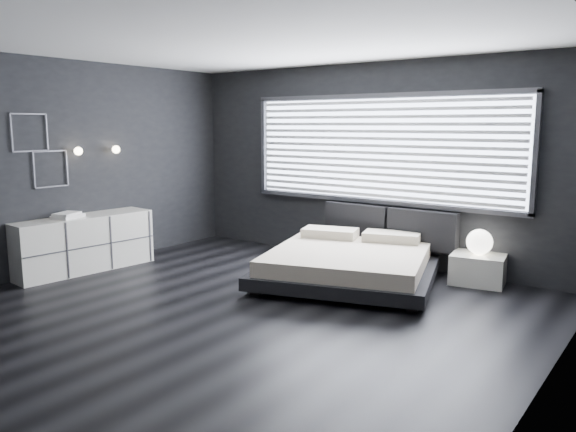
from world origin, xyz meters
The scene contains 12 objects.
room centered at (0.00, 0.00, 1.40)m, with size 6.04×6.00×2.80m.
window centered at (0.20, 2.70, 1.61)m, with size 4.14×0.09×1.52m.
headboard centered at (0.40, 2.64, 0.57)m, with size 1.96×0.16×0.52m.
sconce_near centered at (-2.88, 0.05, 1.60)m, with size 0.18×0.11×0.11m.
sconce_far centered at (-2.88, 0.65, 1.60)m, with size 0.18×0.11×0.11m.
wall_art_upper centered at (-2.98, -0.55, 1.85)m, with size 0.01×0.48×0.48m.
wall_art_lower centered at (-2.98, -0.30, 1.38)m, with size 0.01×0.48×0.48m.
bed centered at (0.39, 1.59, 0.25)m, with size 2.56×2.50×0.54m.
nightstand centered at (1.71, 2.50, 0.18)m, with size 0.63×0.53×0.37m, color white.
orb_lamp centered at (1.71, 2.49, 0.53)m, with size 0.31×0.31×0.31m, color white.
dresser centered at (-2.78, -0.02, 0.37)m, with size 0.69×1.90×0.74m.
book_stack centered at (-2.79, -0.23, 0.78)m, with size 0.35×0.41×0.07m.
Camera 1 is at (3.82, -4.32, 1.96)m, focal length 35.00 mm.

